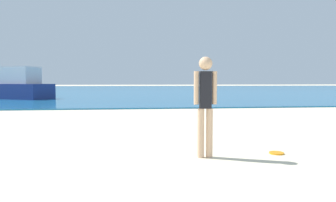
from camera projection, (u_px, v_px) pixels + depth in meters
name	position (u px, v px, depth m)	size (l,w,h in m)	color
water	(137.00, 89.00, 42.90)	(160.00, 60.00, 0.06)	#1E6B9E
person_standing	(205.00, 101.00, 4.80)	(0.36, 0.21, 1.56)	#DDAD84
frisbee	(276.00, 153.00, 5.09)	(0.23, 0.23, 0.03)	orange
boat_near	(11.00, 88.00, 20.06)	(6.09, 4.41, 2.00)	navy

